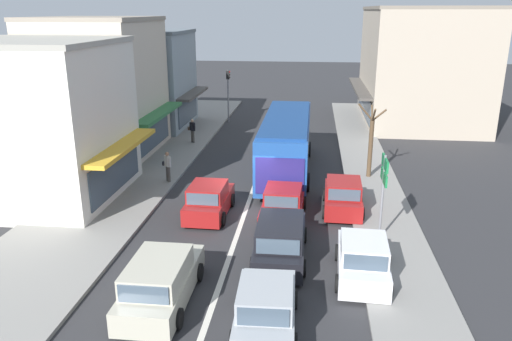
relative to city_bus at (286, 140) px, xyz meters
The scene contains 21 objects.
ground_plane 6.28m from the city_bus, 104.61° to the right, with size 140.00×140.00×0.00m, color #2D2D30.
lane_centre_line 3.01m from the city_bus, 130.03° to the right, with size 0.20×28.00×0.01m, color silver.
sidewalk_left 8.51m from the city_bus, behind, with size 5.20×44.00×0.14m, color gray.
kerb_right 5.03m from the city_bus, ahead, with size 2.80×44.00×0.12m, color gray.
shopfront_corner_near 12.96m from the city_bus, 155.83° to the right, with size 8.66×7.37×7.59m.
shopfront_mid_block 12.21m from the city_bus, 167.37° to the left, with size 7.36×7.93×8.47m.
shopfront_far_end 15.76m from the city_bus, 138.31° to the left, with size 7.97×7.04×7.40m.
building_right_far 18.17m from the city_bus, 56.30° to the left, with size 9.64×12.68×9.12m.
city_bus is the anchor object (origin of this frame).
wagon_queue_gap_filler 10.45m from the city_bus, 87.88° to the right, with size 1.97×4.51×1.58m.
wagon_queue_far_back 14.16m from the city_bus, 102.84° to the right, with size 1.95×4.50×1.58m.
hatchback_behind_bus_mid 7.42m from the city_bus, 114.75° to the right, with size 1.88×3.73×1.54m.
hatchback_adjacent_lane_lead 14.85m from the city_bus, 88.96° to the right, with size 1.91×3.75×1.54m.
sedan_adjacent_lane_trail 6.75m from the city_bus, 87.79° to the right, with size 2.00×4.25×1.47m.
parked_hatchback_kerb_front 12.03m from the city_bus, 74.10° to the right, with size 1.93×3.76×1.54m.
parked_hatchback_kerb_second 6.29m from the city_bus, 61.77° to the right, with size 1.90×3.74×1.54m.
traffic_light_downstreet 14.19m from the city_bus, 112.82° to the left, with size 0.32×0.24×4.20m.
directional_road_sign 9.57m from the city_bus, 63.78° to the right, with size 0.10×1.40×3.60m.
street_tree_right 4.62m from the city_bus, ahead, with size 1.53×1.69×4.15m.
pedestrian_with_handbag_near 8.72m from the city_bus, 140.73° to the left, with size 0.59×0.51×1.63m.
pedestrian_browsing_midblock 6.72m from the city_bus, 156.31° to the right, with size 0.56×0.54×1.63m.
Camera 1 is at (2.90, -21.30, 8.84)m, focal length 35.00 mm.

